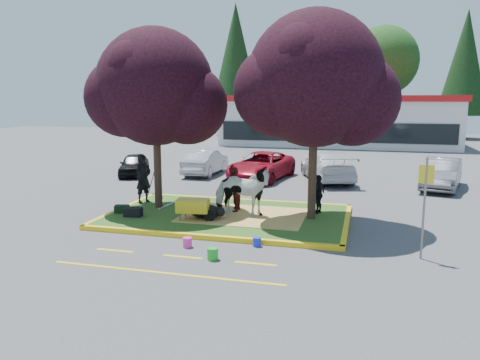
% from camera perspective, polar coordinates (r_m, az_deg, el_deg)
% --- Properties ---
extents(ground, '(90.00, 90.00, 0.00)m').
position_cam_1_polar(ground, '(16.46, -1.53, -4.69)').
color(ground, '#424244').
rests_on(ground, ground).
extents(median_island, '(8.00, 5.00, 0.15)m').
position_cam_1_polar(median_island, '(16.44, -1.53, -4.44)').
color(median_island, '#244A17').
rests_on(median_island, ground).
extents(curb_near, '(8.30, 0.16, 0.15)m').
position_cam_1_polar(curb_near, '(14.08, -4.55, -6.94)').
color(curb_near, yellow).
rests_on(curb_near, ground).
extents(curb_far, '(8.30, 0.16, 0.15)m').
position_cam_1_polar(curb_far, '(18.86, 0.71, -2.56)').
color(curb_far, yellow).
rests_on(curb_far, ground).
extents(curb_left, '(0.16, 5.30, 0.15)m').
position_cam_1_polar(curb_left, '(18.01, -14.10, -3.47)').
color(curb_left, yellow).
rests_on(curb_left, ground).
extents(curb_right, '(0.16, 5.30, 0.15)m').
position_cam_1_polar(curb_right, '(15.81, 12.85, -5.28)').
color(curb_right, yellow).
rests_on(curb_right, ground).
extents(straw_bedding, '(4.20, 3.00, 0.01)m').
position_cam_1_polar(straw_bedding, '(16.27, 0.50, -4.30)').
color(straw_bedding, '#E2B75D').
rests_on(straw_bedding, median_island).
extents(tree_purple_left, '(5.06, 4.20, 6.51)m').
position_cam_1_polar(tree_purple_left, '(17.28, -10.25, 10.45)').
color(tree_purple_left, black).
rests_on(tree_purple_left, median_island).
extents(tree_purple_right, '(5.30, 4.40, 6.82)m').
position_cam_1_polar(tree_purple_right, '(15.54, 9.18, 11.30)').
color(tree_purple_right, black).
rests_on(tree_purple_right, median_island).
extents(fire_lane_stripe_a, '(1.10, 0.12, 0.01)m').
position_cam_1_polar(fire_lane_stripe_a, '(13.51, -15.00, -8.31)').
color(fire_lane_stripe_a, yellow).
rests_on(fire_lane_stripe_a, ground).
extents(fire_lane_stripe_b, '(1.10, 0.12, 0.01)m').
position_cam_1_polar(fire_lane_stripe_b, '(12.67, -7.03, -9.28)').
color(fire_lane_stripe_b, yellow).
rests_on(fire_lane_stripe_b, ground).
extents(fire_lane_stripe_c, '(1.10, 0.12, 0.01)m').
position_cam_1_polar(fire_lane_stripe_c, '(12.09, 1.94, -10.16)').
color(fire_lane_stripe_c, yellow).
rests_on(fire_lane_stripe_c, ground).
extents(fire_lane_long, '(6.00, 0.10, 0.01)m').
position_cam_1_polar(fire_lane_long, '(11.63, -9.28, -11.11)').
color(fire_lane_long, yellow).
rests_on(fire_lane_long, ground).
extents(retail_building, '(20.40, 8.40, 4.40)m').
position_cam_1_polar(retail_building, '(43.36, 11.75, 7.20)').
color(retail_building, silver).
rests_on(retail_building, ground).
extents(treeline, '(46.58, 7.80, 14.63)m').
position_cam_1_polar(treeline, '(53.10, 11.76, 13.58)').
color(treeline, black).
rests_on(treeline, ground).
extents(cow, '(2.09, 1.00, 1.74)m').
position_cam_1_polar(cow, '(15.97, 0.21, -1.39)').
color(cow, silver).
rests_on(cow, median_island).
extents(calf, '(1.18, 0.77, 0.48)m').
position_cam_1_polar(calf, '(15.86, -4.24, -3.83)').
color(calf, black).
rests_on(calf, median_island).
extents(handler, '(0.70, 0.82, 1.90)m').
position_cam_1_polar(handler, '(18.49, -11.70, 0.21)').
color(handler, black).
rests_on(handler, median_island).
extents(visitor_a, '(0.62, 0.79, 1.61)m').
position_cam_1_polar(visitor_a, '(16.64, -0.88, -1.16)').
color(visitor_a, '#4F1618').
rests_on(visitor_a, median_island).
extents(visitor_b, '(0.61, 0.87, 1.37)m').
position_cam_1_polar(visitor_b, '(16.66, 9.53, -1.70)').
color(visitor_b, black).
rests_on(visitor_b, median_island).
extents(wheelbarrow, '(1.90, 0.78, 0.71)m').
position_cam_1_polar(wheelbarrow, '(15.56, -5.72, -3.17)').
color(wheelbarrow, black).
rests_on(wheelbarrow, median_island).
extents(gear_bag_dark, '(0.64, 0.40, 0.31)m').
position_cam_1_polar(gear_bag_dark, '(16.48, -12.89, -3.84)').
color(gear_bag_dark, black).
rests_on(gear_bag_dark, median_island).
extents(gear_bag_green, '(0.56, 0.44, 0.26)m').
position_cam_1_polar(gear_bag_green, '(17.16, -14.20, -3.43)').
color(gear_bag_green, black).
rests_on(gear_bag_green, median_island).
extents(sign_post, '(0.38, 0.08, 2.68)m').
position_cam_1_polar(sign_post, '(12.90, 21.60, -1.89)').
color(sign_post, slate).
rests_on(sign_post, ground).
extents(bucket_green, '(0.30, 0.30, 0.32)m').
position_cam_1_polar(bucket_green, '(12.34, -3.35, -8.98)').
color(bucket_green, green).
rests_on(bucket_green, ground).
extents(bucket_pink, '(0.34, 0.34, 0.28)m').
position_cam_1_polar(bucket_pink, '(13.39, -6.43, -7.57)').
color(bucket_pink, '#F436A7').
rests_on(bucket_pink, ground).
extents(bucket_blue, '(0.27, 0.27, 0.26)m').
position_cam_1_polar(bucket_blue, '(13.40, 2.08, -7.55)').
color(bucket_blue, '#1C2BE0').
rests_on(bucket_blue, ground).
extents(car_black, '(2.51, 3.75, 1.19)m').
position_cam_1_polar(car_black, '(26.13, -12.77, 1.84)').
color(car_black, black).
rests_on(car_black, ground).
extents(car_silver, '(1.44, 4.13, 1.36)m').
position_cam_1_polar(car_silver, '(25.95, -4.24, 2.20)').
color(car_silver, '#A1A4A9').
rests_on(car_silver, ground).
extents(car_red, '(3.10, 5.37, 1.41)m').
position_cam_1_polar(car_red, '(24.28, 2.63, 1.75)').
color(car_red, maroon).
rests_on(car_red, ground).
extents(car_white, '(3.53, 5.55, 1.50)m').
position_cam_1_polar(car_white, '(24.28, 10.62, 1.69)').
color(car_white, silver).
rests_on(car_white, ground).
extents(car_grey, '(2.43, 4.50, 1.41)m').
position_cam_1_polar(car_grey, '(23.62, 23.36, 0.71)').
color(car_grey, '#595A61').
rests_on(car_grey, ground).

